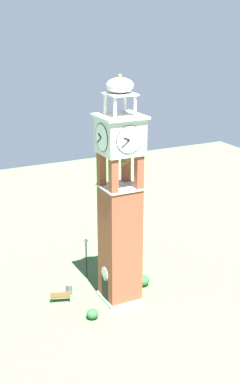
{
  "coord_description": "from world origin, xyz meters",
  "views": [
    {
      "loc": [
        32.72,
        -16.41,
        21.69
      ],
      "look_at": [
        0.0,
        0.0,
        9.04
      ],
      "focal_mm": 48.79,
      "sensor_mm": 36.0,
      "label": 1
    }
  ],
  "objects_px": {
    "park_bench": "(61,297)",
    "trash_bin": "(69,289)",
    "lamp_post": "(86,251)",
    "clock_tower": "(120,211)"
  },
  "relations": [
    {
      "from": "clock_tower",
      "to": "park_bench",
      "type": "bearing_deg",
      "value": -110.67
    },
    {
      "from": "clock_tower",
      "to": "park_bench",
      "type": "distance_m",
      "value": 8.49
    },
    {
      "from": "trash_bin",
      "to": "clock_tower",
      "type": "bearing_deg",
      "value": 52.08
    },
    {
      "from": "park_bench",
      "to": "lamp_post",
      "type": "xyz_separation_m",
      "value": [
        -2.72,
        3.4,
        2.07
      ]
    },
    {
      "from": "park_bench",
      "to": "trash_bin",
      "type": "distance_m",
      "value": 1.43
    },
    {
      "from": "park_bench",
      "to": "clock_tower",
      "type": "bearing_deg",
      "value": 69.33
    },
    {
      "from": "park_bench",
      "to": "lamp_post",
      "type": "relative_size",
      "value": 0.45
    },
    {
      "from": "clock_tower",
      "to": "lamp_post",
      "type": "relative_size",
      "value": 4.83
    },
    {
      "from": "trash_bin",
      "to": "lamp_post",
      "type": "bearing_deg",
      "value": 127.69
    },
    {
      "from": "park_bench",
      "to": "trash_bin",
      "type": "xyz_separation_m",
      "value": [
        -0.93,
        1.08,
        -0.08
      ]
    }
  ]
}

